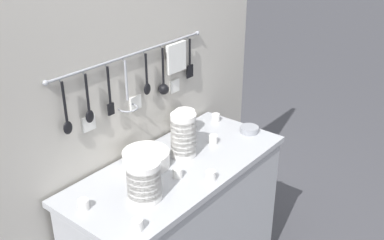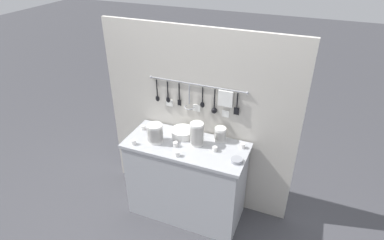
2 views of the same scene
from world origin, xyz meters
name	(u,v)px [view 1 (image 1 of 2)]	position (x,y,z in m)	size (l,w,h in m)	color
counter	(179,235)	(0.00, 0.00, 0.43)	(1.17, 0.52, 0.86)	#ADAFB5
back_wall	(134,131)	(0.00, 0.29, 0.95)	(1.97, 0.11, 1.90)	#BCB7AD
bowl_stack_nested_right	(144,180)	(-0.29, -0.06, 0.95)	(0.15, 0.15, 0.18)	white
bowl_stack_tall_left	(185,122)	(0.27, 0.18, 0.93)	(0.11, 0.11, 0.14)	white
bowl_stack_short_front	(183,135)	(0.09, 0.04, 0.97)	(0.13, 0.13, 0.23)	white
plate_stack	(146,158)	(-0.09, 0.12, 0.90)	(0.23, 0.23, 0.07)	white
steel_mixing_bowl	(249,129)	(0.51, -0.08, 0.88)	(0.10, 0.10, 0.03)	#93969E
cup_front_left	(213,139)	(0.28, 0.00, 0.88)	(0.05, 0.05, 0.05)	white
cup_back_left	(137,225)	(-0.46, -0.18, 0.88)	(0.05, 0.05, 0.05)	white
cup_mid_row	(216,118)	(0.51, 0.14, 0.88)	(0.05, 0.05, 0.05)	white
cup_edge_far	(177,173)	(-0.08, -0.07, 0.88)	(0.05, 0.05, 0.05)	white
cup_by_caddy	(83,204)	(-0.50, 0.08, 0.88)	(0.05, 0.05, 0.05)	white
cup_edge_near	(211,175)	(0.00, -0.20, 0.88)	(0.05, 0.05, 0.05)	white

